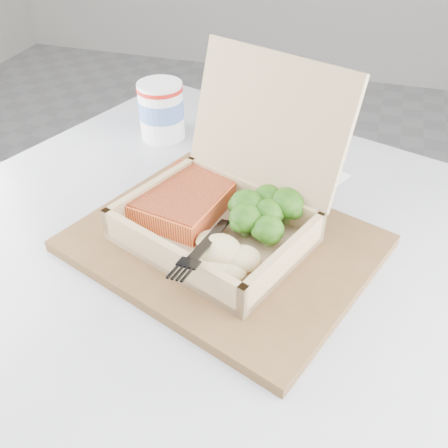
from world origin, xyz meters
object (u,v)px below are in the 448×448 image
(serving_tray, at_px, (224,243))
(takeout_container, at_px, (232,194))
(cafe_table, at_px, (209,361))
(paper_cup, at_px, (161,109))

(serving_tray, relative_size, takeout_container, 1.24)
(cafe_table, bearing_deg, serving_tray, 76.01)
(cafe_table, xyz_separation_m, serving_tray, (0.01, 0.04, 0.20))
(cafe_table, height_order, takeout_container, takeout_container)
(serving_tray, xyz_separation_m, takeout_container, (0.00, 0.03, 0.06))
(serving_tray, bearing_deg, paper_cup, 126.77)
(cafe_table, relative_size, serving_tray, 3.00)
(serving_tray, distance_m, takeout_container, 0.07)
(takeout_container, height_order, paper_cup, takeout_container)
(cafe_table, height_order, serving_tray, serving_tray)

